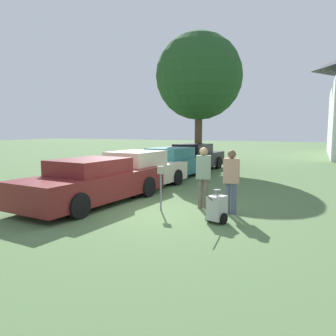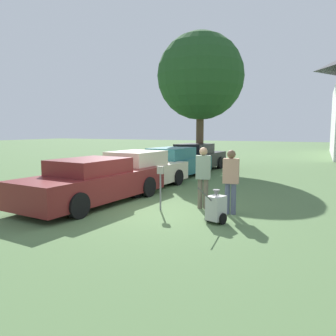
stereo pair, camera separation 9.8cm
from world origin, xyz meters
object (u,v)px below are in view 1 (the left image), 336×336
(parked_car_teal, at_px, (172,164))
(parking_meter, at_px, (161,180))
(equipment_cart, at_px, (217,208))
(parked_car_black, at_px, (194,158))
(person_worker, at_px, (203,174))
(parked_car_cream, at_px, (138,172))
(parked_car_maroon, at_px, (94,182))
(person_supervisor, at_px, (231,178))

(parked_car_teal, distance_m, parking_meter, 6.50)
(equipment_cart, bearing_deg, parked_car_black, 129.99)
(parked_car_black, bearing_deg, person_worker, -62.86)
(parked_car_cream, bearing_deg, parked_car_black, 95.38)
(parked_car_maroon, relative_size, parked_car_cream, 1.10)
(parked_car_cream, distance_m, parked_car_black, 6.39)
(parked_car_black, bearing_deg, person_supervisor, -58.59)
(parking_meter, bearing_deg, person_supervisor, 12.50)
(parked_car_cream, distance_m, parking_meter, 3.63)
(parking_meter, xyz_separation_m, person_worker, (1.04, 0.73, 0.14))
(parked_car_black, height_order, equipment_cart, parked_car_black)
(parked_car_maroon, xyz_separation_m, parked_car_black, (-0.00, 9.21, 0.04))
(parked_car_teal, distance_m, person_supervisor, 7.08)
(person_worker, relative_size, person_supervisor, 1.02)
(parked_car_maroon, height_order, parked_car_teal, parked_car_teal)
(parked_car_teal, relative_size, person_supervisor, 2.99)
(parked_car_maroon, relative_size, parked_car_teal, 1.03)
(equipment_cart, bearing_deg, person_supervisor, 101.14)
(equipment_cart, bearing_deg, parked_car_teal, 138.91)
(parked_car_teal, distance_m, person_worker, 6.32)
(parking_meter, bearing_deg, parked_car_cream, 130.03)
(parked_car_black, xyz_separation_m, equipment_cart, (4.16, -9.75, -0.33))
(parked_car_cream, height_order, equipment_cart, parked_car_cream)
(parked_car_teal, xyz_separation_m, equipment_cart, (4.16, -6.65, -0.29))
(parked_car_teal, height_order, parking_meter, parked_car_teal)
(parked_car_cream, distance_m, person_worker, 3.95)
(parked_car_maroon, xyz_separation_m, person_supervisor, (4.27, 0.48, 0.34))
(parking_meter, bearing_deg, parked_car_teal, 110.99)
(parked_car_maroon, relative_size, parked_car_black, 1.08)
(person_supervisor, xyz_separation_m, equipment_cart, (-0.10, -1.01, -0.63))
(parked_car_black, relative_size, parking_meter, 3.91)
(parked_car_cream, relative_size, person_supervisor, 2.78)
(parked_car_maroon, height_order, equipment_cart, parked_car_maroon)
(parking_meter, xyz_separation_m, person_supervisor, (1.94, 0.43, 0.12))
(parking_meter, xyz_separation_m, equipment_cart, (1.84, -0.58, -0.51))
(parked_car_maroon, relative_size, equipment_cart, 5.44)
(parking_meter, distance_m, person_worker, 1.28)
(person_worker, bearing_deg, parked_car_cream, -44.26)
(parked_car_black, bearing_deg, parked_car_maroon, -84.62)
(parked_car_black, height_order, person_supervisor, person_supervisor)
(parked_car_maroon, distance_m, equipment_cart, 4.21)
(parked_car_black, height_order, person_worker, person_worker)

